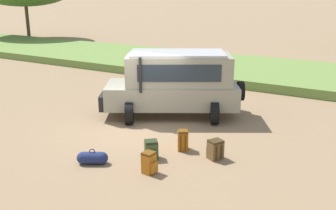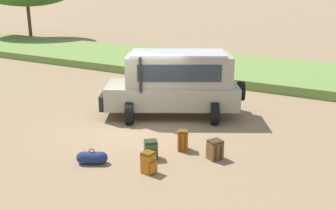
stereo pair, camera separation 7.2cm
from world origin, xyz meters
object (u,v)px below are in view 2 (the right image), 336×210
(backpack_outermost, at_px, (148,163))
(backpack_cluster_center, at_px, (151,150))
(backpack_near_rear_wheel, at_px, (215,150))
(duffel_bag_low_black_case, at_px, (92,158))
(safari_vehicle, at_px, (175,82))
(backpack_beside_front_wheel, at_px, (183,140))

(backpack_outermost, bearing_deg, backpack_cluster_center, 118.02)
(backpack_near_rear_wheel, xyz_separation_m, backpack_outermost, (-1.17, -1.69, 0.01))
(backpack_outermost, xyz_separation_m, duffel_bag_low_black_case, (-1.67, -0.31, -0.11))
(safari_vehicle, height_order, duffel_bag_low_black_case, safari_vehicle)
(backpack_cluster_center, xyz_separation_m, backpack_near_rear_wheel, (1.60, 0.90, 0.01))
(safari_vehicle, bearing_deg, backpack_outermost, -69.53)
(safari_vehicle, height_order, backpack_beside_front_wheel, safari_vehicle)
(safari_vehicle, relative_size, backpack_beside_front_wheel, 8.39)
(backpack_outermost, bearing_deg, backpack_near_rear_wheel, 55.20)
(backpack_cluster_center, distance_m, backpack_near_rear_wheel, 1.83)
(backpack_near_rear_wheel, height_order, duffel_bag_low_black_case, backpack_near_rear_wheel)
(backpack_near_rear_wheel, relative_size, duffel_bag_low_black_case, 0.70)
(safari_vehicle, distance_m, duffel_bag_low_black_case, 5.01)
(backpack_outermost, bearing_deg, backpack_beside_front_wheel, 87.25)
(backpack_cluster_center, distance_m, duffel_bag_low_black_case, 1.67)
(safari_vehicle, distance_m, backpack_outermost, 4.98)
(backpack_cluster_center, xyz_separation_m, duffel_bag_low_black_case, (-1.25, -1.11, -0.09))
(backpack_beside_front_wheel, height_order, backpack_cluster_center, backpack_beside_front_wheel)
(safari_vehicle, xyz_separation_m, backpack_outermost, (1.71, -4.57, -1.01))
(backpack_cluster_center, relative_size, backpack_outermost, 0.93)
(safari_vehicle, distance_m, backpack_near_rear_wheel, 4.20)
(backpack_near_rear_wheel, distance_m, duffel_bag_low_black_case, 3.48)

